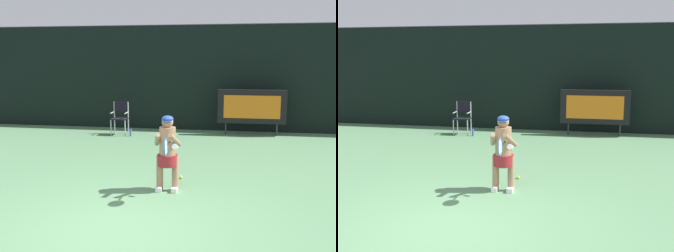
% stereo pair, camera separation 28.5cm
% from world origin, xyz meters
% --- Properties ---
extents(ground, '(18.00, 22.00, 0.03)m').
position_xyz_m(ground, '(0.00, -0.19, -0.01)').
color(ground, '#58865C').
extents(backdrop_screen, '(18.00, 0.12, 3.66)m').
position_xyz_m(backdrop_screen, '(0.00, 8.50, 1.81)').
color(backdrop_screen, black).
rests_on(backdrop_screen, ground).
extents(scoreboard, '(2.20, 0.21, 1.50)m').
position_xyz_m(scoreboard, '(2.27, 7.76, 0.95)').
color(scoreboard, black).
rests_on(scoreboard, ground).
extents(umpire_chair, '(0.52, 0.44, 1.08)m').
position_xyz_m(umpire_chair, '(-2.02, 7.19, 0.62)').
color(umpire_chair, '#B7B7BC').
rests_on(umpire_chair, ground).
extents(water_bottle, '(0.07, 0.07, 0.27)m').
position_xyz_m(water_bottle, '(-1.60, 6.94, 0.12)').
color(water_bottle, blue).
rests_on(water_bottle, ground).
extents(tennis_player, '(0.53, 0.61, 1.46)m').
position_xyz_m(tennis_player, '(0.49, 1.87, 0.79)').
color(tennis_player, white).
rests_on(tennis_player, ground).
extents(tennis_racket, '(0.03, 0.60, 0.31)m').
position_xyz_m(tennis_racket, '(0.57, 1.23, 1.01)').
color(tennis_racket, black).
extents(tennis_ball_loose, '(0.07, 0.07, 0.07)m').
position_xyz_m(tennis_ball_loose, '(0.64, 2.65, 0.03)').
color(tennis_ball_loose, '#CCDB3D').
rests_on(tennis_ball_loose, ground).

